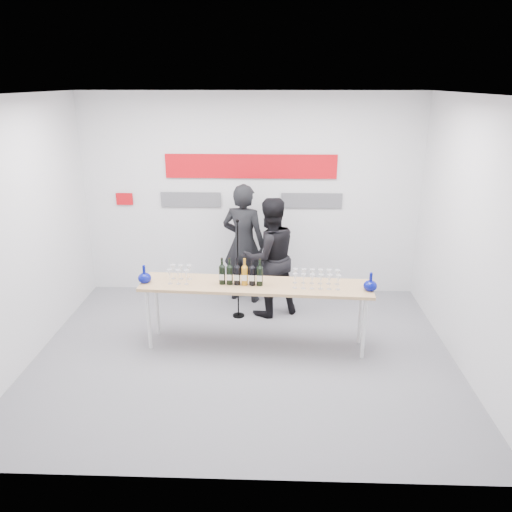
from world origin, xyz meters
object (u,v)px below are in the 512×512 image
(presenter_left, at_px, (244,244))
(presenter_right, at_px, (269,257))
(tasting_table, at_px, (256,289))
(mic_stand, at_px, (238,288))

(presenter_left, distance_m, presenter_right, 0.60)
(tasting_table, relative_size, presenter_left, 1.58)
(mic_stand, bearing_deg, tasting_table, -57.14)
(presenter_left, bearing_deg, presenter_right, 146.84)
(presenter_right, distance_m, mic_stand, 0.60)
(tasting_table, distance_m, presenter_left, 1.42)
(presenter_left, xyz_separation_m, presenter_right, (0.38, -0.46, -0.05))
(tasting_table, relative_size, mic_stand, 1.97)
(presenter_right, bearing_deg, tasting_table, 55.69)
(tasting_table, height_order, presenter_right, presenter_right)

